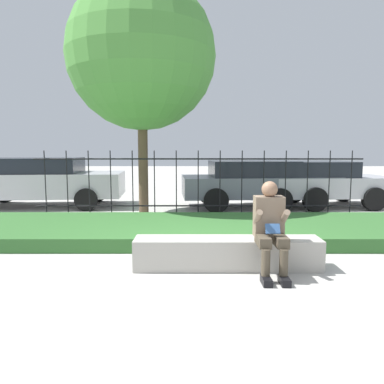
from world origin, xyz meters
name	(u,v)px	position (x,y,z in m)	size (l,w,h in m)	color
ground_plane	(202,268)	(0.00, 0.00, 0.00)	(60.00, 60.00, 0.00)	#B2AFA8
stone_bench	(227,255)	(0.34, 0.00, 0.19)	(2.55, 0.46, 0.42)	#ADA89E
person_seated_reader	(270,225)	(0.87, -0.26, 0.66)	(0.42, 0.73, 1.22)	black
grass_berm	(199,229)	(0.00, 1.95, 0.12)	(9.56, 2.50, 0.23)	#33662D
iron_fence	(198,184)	(0.00, 3.57, 0.83)	(7.56, 0.03, 1.60)	black
car_parked_left	(40,180)	(-4.44, 5.55, 0.74)	(4.63, 2.27, 1.38)	#B7B7BC
car_parked_right	(313,182)	(3.30, 5.54, 0.70)	(4.22, 2.18, 1.29)	#B7B7BC
car_parked_center	(256,182)	(1.67, 5.37, 0.71)	(4.33, 2.08, 1.31)	slate
tree_behind_fence	(141,56)	(-1.36, 4.31, 3.87)	(3.59, 3.59, 5.67)	brown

